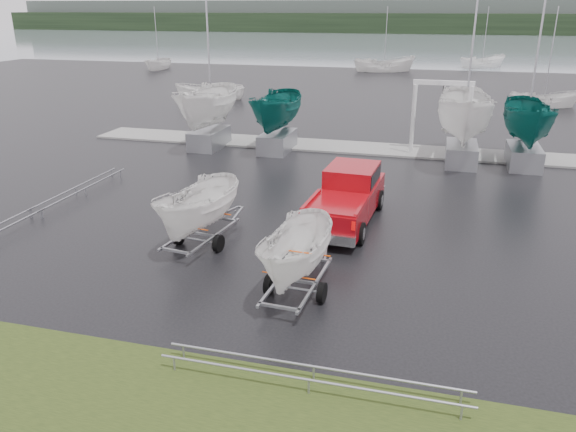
{
  "coord_description": "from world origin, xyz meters",
  "views": [
    {
      "loc": [
        6.21,
        -19.65,
        7.93
      ],
      "look_at": [
        1.51,
        -2.26,
        1.2
      ],
      "focal_mm": 35.0,
      "sensor_mm": 36.0,
      "label": 1
    }
  ],
  "objects_px": {
    "pickup_truck": "(348,194)",
    "trailer_hitched": "(298,211)",
    "trailer_parked": "(197,170)",
    "boat_hoist": "(441,107)"
  },
  "relations": [
    {
      "from": "trailer_parked",
      "to": "pickup_truck",
      "type": "bearing_deg",
      "value": 48.26
    },
    {
      "from": "trailer_parked",
      "to": "trailer_hitched",
      "type": "bearing_deg",
      "value": -24.77
    },
    {
      "from": "trailer_hitched",
      "to": "boat_hoist",
      "type": "relative_size",
      "value": 1.17
    },
    {
      "from": "pickup_truck",
      "to": "trailer_hitched",
      "type": "xyz_separation_m",
      "value": [
        -0.37,
        -6.53,
        1.58
      ]
    },
    {
      "from": "trailer_hitched",
      "to": "trailer_parked",
      "type": "distance_m",
      "value": 4.91
    },
    {
      "from": "trailer_parked",
      "to": "boat_hoist",
      "type": "distance_m",
      "value": 17.66
    },
    {
      "from": "boat_hoist",
      "to": "trailer_hitched",
      "type": "bearing_deg",
      "value": -101.12
    },
    {
      "from": "pickup_truck",
      "to": "trailer_hitched",
      "type": "height_order",
      "value": "trailer_hitched"
    },
    {
      "from": "trailer_hitched",
      "to": "boat_hoist",
      "type": "xyz_separation_m",
      "value": [
        3.63,
        18.46,
        0.04
      ]
    },
    {
      "from": "trailer_hitched",
      "to": "pickup_truck",
      "type": "bearing_deg",
      "value": 90.0
    }
  ]
}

